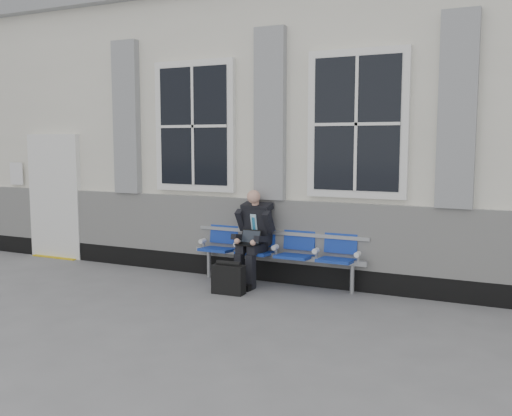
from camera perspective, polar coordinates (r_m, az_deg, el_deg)
The scene contains 5 objects.
ground at distance 6.74m, azimuth 3.43°, elevation -10.81°, with size 70.00×70.00×0.00m, color slate.
station_building at distance 9.75m, azimuth 11.14°, elevation 7.71°, with size 14.40×4.40×4.49m.
bench at distance 8.07m, azimuth 2.13°, elevation -3.85°, with size 2.60×0.47×0.91m.
businessman at distance 8.05m, azimuth -0.22°, elevation -2.52°, with size 0.54×0.72×1.35m.
briefcase at distance 7.66m, azimuth -2.76°, elevation -7.07°, with size 0.44×0.20×0.45m.
Camera 1 is at (2.39, -5.97, 2.02)m, focal length 40.00 mm.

